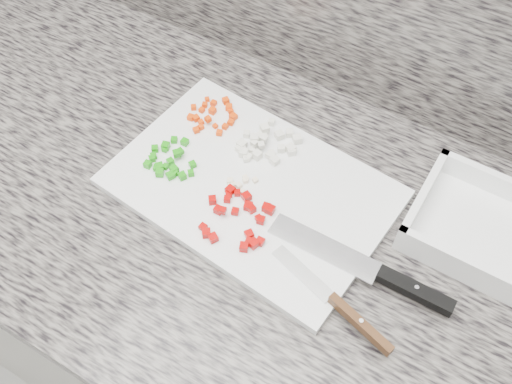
# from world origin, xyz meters

# --- Properties ---
(cabinet) EXTENTS (3.92, 0.62, 0.86)m
(cabinet) POSITION_xyz_m (0.00, 1.44, 0.43)
(cabinet) COLOR silver
(cabinet) RESTS_ON ground
(countertop) EXTENTS (3.96, 0.64, 0.04)m
(countertop) POSITION_xyz_m (0.00, 1.44, 0.88)
(countertop) COLOR #635E57
(countertop) RESTS_ON cabinet
(cutting_board) EXTENTS (0.44, 0.31, 0.01)m
(cutting_board) POSITION_xyz_m (0.04, 1.47, 0.91)
(cutting_board) COLOR silver
(cutting_board) RESTS_ON countertop
(carrot_pile) EXTENTS (0.08, 0.09, 0.02)m
(carrot_pile) POSITION_xyz_m (-0.08, 1.56, 0.92)
(carrot_pile) COLOR #DE3A04
(carrot_pile) RESTS_ON cutting_board
(onion_pile) EXTENTS (0.09, 0.10, 0.02)m
(onion_pile) POSITION_xyz_m (0.02, 1.55, 0.92)
(onion_pile) COLOR silver
(onion_pile) RESTS_ON cutting_board
(green_pepper_pile) EXTENTS (0.09, 0.08, 0.02)m
(green_pepper_pile) POSITION_xyz_m (-0.09, 1.44, 0.92)
(green_pepper_pile) COLOR #188A0C
(green_pepper_pile) RESTS_ON cutting_board
(red_pepper_pile) EXTENTS (0.11, 0.10, 0.02)m
(red_pepper_pile) POSITION_xyz_m (0.06, 1.41, 0.92)
(red_pepper_pile) COLOR #A10402
(red_pepper_pile) RESTS_ON cutting_board
(garlic_pile) EXTENTS (0.04, 0.05, 0.01)m
(garlic_pile) POSITION_xyz_m (0.02, 1.46, 0.92)
(garlic_pile) COLOR beige
(garlic_pile) RESTS_ON cutting_board
(chef_knife) EXTENTS (0.27, 0.04, 0.02)m
(chef_knife) POSITION_xyz_m (0.27, 1.43, 0.92)
(chef_knife) COLOR #B9BAC0
(chef_knife) RESTS_ON cutting_board
(paring_knife) EXTENTS (0.20, 0.07, 0.02)m
(paring_knife) POSITION_xyz_m (0.25, 1.36, 0.92)
(paring_knife) COLOR #B9BAC0
(paring_knife) RESTS_ON cutting_board
(tray) EXTENTS (0.24, 0.17, 0.05)m
(tray) POSITION_xyz_m (0.38, 1.57, 0.92)
(tray) COLOR white
(tray) RESTS_ON countertop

